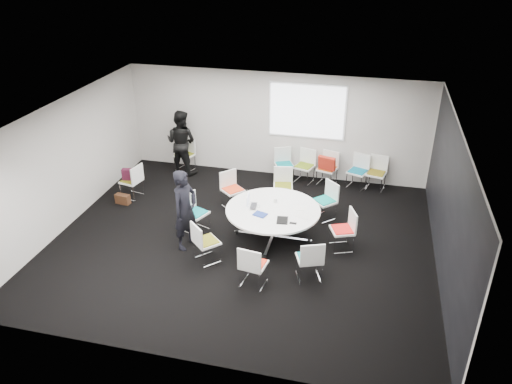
% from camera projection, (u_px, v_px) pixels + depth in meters
% --- Properties ---
extents(room_shell, '(8.08, 7.08, 2.88)m').
position_uv_depth(room_shell, '(246.00, 183.00, 10.09)').
color(room_shell, black).
rests_on(room_shell, ground).
extents(conference_table, '(2.00, 2.00, 0.73)m').
position_uv_depth(conference_table, '(273.00, 218.00, 10.59)').
color(conference_table, silver).
rests_on(conference_table, ground).
extents(projection_screen, '(1.90, 0.03, 1.35)m').
position_uv_depth(projection_screen, '(307.00, 111.00, 12.72)').
color(projection_screen, white).
rests_on(projection_screen, room_shell).
extents(chair_ring_a, '(0.59, 0.59, 0.88)m').
position_uv_depth(chair_ring_a, '(342.00, 237.00, 10.36)').
color(chair_ring_a, silver).
rests_on(chair_ring_a, ground).
extents(chair_ring_b, '(0.64, 0.64, 0.88)m').
position_uv_depth(chair_ring_b, '(324.00, 207.00, 11.49)').
color(chair_ring_b, silver).
rests_on(chair_ring_b, ground).
extents(chair_ring_c, '(0.54, 0.53, 0.88)m').
position_uv_depth(chair_ring_c, '(283.00, 193.00, 12.15)').
color(chair_ring_c, silver).
rests_on(chair_ring_c, ground).
extents(chair_ring_d, '(0.64, 0.64, 0.88)m').
position_uv_depth(chair_ring_d, '(233.00, 196.00, 11.98)').
color(chair_ring_d, silver).
rests_on(chair_ring_d, ground).
extents(chair_ring_e, '(0.59, 0.59, 0.88)m').
position_uv_depth(chair_ring_e, '(196.00, 220.00, 10.98)').
color(chair_ring_e, silver).
rests_on(chair_ring_e, ground).
extents(chair_ring_f, '(0.64, 0.64, 0.88)m').
position_uv_depth(chair_ring_f, '(206.00, 249.00, 9.97)').
color(chair_ring_f, silver).
rests_on(chair_ring_f, ground).
extents(chair_ring_g, '(0.52, 0.51, 0.88)m').
position_uv_depth(chair_ring_g, '(253.00, 272.00, 9.28)').
color(chair_ring_g, silver).
rests_on(chair_ring_g, ground).
extents(chair_ring_h, '(0.59, 0.58, 0.88)m').
position_uv_depth(chair_ring_h, '(309.00, 266.00, 9.45)').
color(chair_ring_h, silver).
rests_on(chair_ring_h, ground).
extents(chair_back_a, '(0.60, 0.60, 0.88)m').
position_uv_depth(chair_back_a, '(284.00, 171.00, 13.26)').
color(chair_back_a, silver).
rests_on(chair_back_a, ground).
extents(chair_back_b, '(0.57, 0.57, 0.88)m').
position_uv_depth(chair_back_b, '(304.00, 172.00, 13.18)').
color(chair_back_b, silver).
rests_on(chair_back_b, ground).
extents(chair_back_c, '(0.57, 0.56, 0.88)m').
position_uv_depth(chair_back_c, '(327.00, 175.00, 13.05)').
color(chair_back_c, silver).
rests_on(chair_back_c, ground).
extents(chair_back_d, '(0.59, 0.58, 0.88)m').
position_uv_depth(chair_back_d, '(357.00, 178.00, 12.89)').
color(chair_back_d, silver).
rests_on(chair_back_d, ground).
extents(chair_back_e, '(0.55, 0.54, 0.88)m').
position_uv_depth(chair_back_e, '(376.00, 179.00, 12.80)').
color(chair_back_e, silver).
rests_on(chair_back_e, ground).
extents(chair_spare_left, '(0.53, 0.54, 0.88)m').
position_uv_depth(chair_spare_left, '(132.00, 187.00, 12.41)').
color(chair_spare_left, silver).
rests_on(chair_spare_left, ground).
extents(chair_person_back, '(0.58, 0.58, 0.88)m').
position_uv_depth(chair_person_back, '(185.00, 161.00, 13.86)').
color(chair_person_back, silver).
rests_on(chair_person_back, ground).
extents(person_main, '(0.60, 0.73, 1.74)m').
position_uv_depth(person_main, '(185.00, 210.00, 10.18)').
color(person_main, black).
rests_on(person_main, ground).
extents(person_back, '(0.96, 0.80, 1.78)m').
position_uv_depth(person_back, '(181.00, 142.00, 13.44)').
color(person_back, black).
rests_on(person_back, ground).
extents(laptop, '(0.24, 0.33, 0.02)m').
position_uv_depth(laptop, '(256.00, 206.00, 10.57)').
color(laptop, '#333338').
rests_on(laptop, conference_table).
extents(laptop_lid, '(0.04, 0.30, 0.22)m').
position_uv_depth(laptop_lid, '(248.00, 199.00, 10.60)').
color(laptop_lid, silver).
rests_on(laptop_lid, conference_table).
extents(notebook_black, '(0.26, 0.33, 0.02)m').
position_uv_depth(notebook_black, '(282.00, 220.00, 10.06)').
color(notebook_black, black).
rests_on(notebook_black, conference_table).
extents(tablet_folio, '(0.31, 0.27, 0.03)m').
position_uv_depth(tablet_folio, '(260.00, 214.00, 10.27)').
color(tablet_folio, navy).
rests_on(tablet_folio, conference_table).
extents(papers_right, '(0.32, 0.25, 0.00)m').
position_uv_depth(papers_right, '(300.00, 208.00, 10.53)').
color(papers_right, white).
rests_on(papers_right, conference_table).
extents(papers_front, '(0.35, 0.30, 0.00)m').
position_uv_depth(papers_front, '(304.00, 216.00, 10.23)').
color(papers_front, silver).
rests_on(papers_front, conference_table).
extents(cup, '(0.08, 0.08, 0.09)m').
position_uv_depth(cup, '(275.00, 200.00, 10.74)').
color(cup, white).
rests_on(cup, conference_table).
extents(phone, '(0.14, 0.07, 0.01)m').
position_uv_depth(phone, '(293.00, 223.00, 9.97)').
color(phone, black).
rests_on(phone, conference_table).
extents(maroon_bag, '(0.42, 0.20, 0.28)m').
position_uv_depth(maroon_bag, '(130.00, 174.00, 12.26)').
color(maroon_bag, '#431125').
rests_on(maroon_bag, chair_spare_left).
extents(brown_bag, '(0.38, 0.21, 0.24)m').
position_uv_depth(brown_bag, '(123.00, 199.00, 12.18)').
color(brown_bag, '#3C2213').
rests_on(brown_bag, ground).
extents(red_jacket, '(0.47, 0.27, 0.36)m').
position_uv_depth(red_jacket, '(327.00, 163.00, 12.67)').
color(red_jacket, '#AD2315').
rests_on(red_jacket, chair_back_c).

